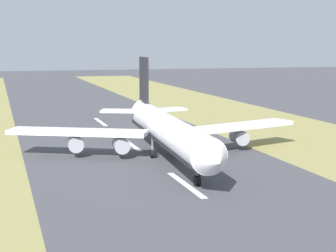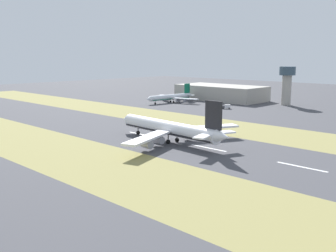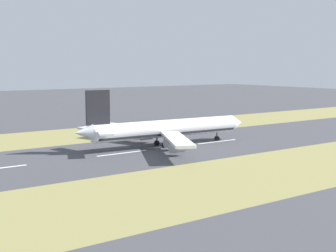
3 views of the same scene
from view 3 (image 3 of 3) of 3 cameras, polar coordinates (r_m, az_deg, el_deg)
ground_plane at (r=159.42m, az=-0.35°, el=-2.70°), size 800.00×800.00×0.00m
grass_median_west at (r=197.67m, az=-7.77°, el=-0.80°), size 40.00×600.00×0.01m
grass_median_east at (r=125.71m, az=11.42°, el=-5.59°), size 40.00×600.00×0.01m
centreline_dash_mid at (r=150.73m, az=-5.60°, el=-3.32°), size 1.20×18.00×0.01m
centreline_dash_far at (r=173.50m, az=6.00°, el=-1.91°), size 1.20×18.00×0.01m
airplane_main_jet at (r=161.81m, az=-0.58°, el=-0.39°), size 63.98×67.22×20.20m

